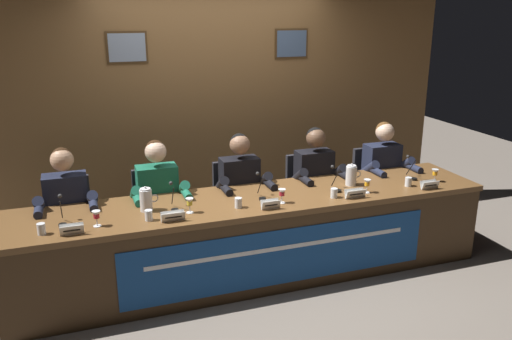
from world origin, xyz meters
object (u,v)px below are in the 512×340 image
object	(u,v)px
chair_far_left	(70,229)
panelist_center	(242,188)
microphone_right	(336,183)
microphone_center	(261,190)
water_cup_center	(238,203)
chair_right	(308,199)
juice_glass_center	(282,193)
panelist_right	(317,179)
water_cup_far_left	(41,230)
water_pitcher_left_side	(146,200)
nameplate_far_left	(72,230)
nameplate_center	(271,204)
water_pitcher_right_side	(351,175)
water_cup_left	(149,216)
microphone_left	(173,201)
chair_left	(157,218)
juice_glass_far_right	(435,173)
water_cup_far_right	(408,182)
microphone_far_right	(412,171)
water_cup_right	(334,194)
nameplate_left	(173,216)
panelist_left	(159,198)
juice_glass_left	(190,203)
chair_center	(236,208)
microphone_far_left	(62,215)
panelist_far_left	(67,208)
nameplate_far_right	(430,185)
panelist_far_right	(385,172)
juice_glass_far_left	(96,216)
juice_glass_right	(367,184)
conference_table	(261,226)

from	to	relation	value
chair_far_left	panelist_center	size ratio (longest dim) A/B	0.73
microphone_right	microphone_center	bearing A→B (deg)	177.22
water_cup_center	chair_right	world-z (taller)	chair_right
juice_glass_center	water_cup_center	xyz separation A→B (m)	(-0.38, 0.02, -0.05)
panelist_right	chair_right	bearing A→B (deg)	90.00
water_cup_far_left	water_pitcher_left_side	world-z (taller)	water_pitcher_left_side
nameplate_far_left	nameplate_center	xyz separation A→B (m)	(1.54, -0.00, 0.00)
chair_far_left	water_pitcher_right_side	world-z (taller)	water_pitcher_right_side
chair_right	water_pitcher_left_side	size ratio (longest dim) A/B	4.20
water_cup_left	microphone_left	xyz separation A→B (m)	(0.23, 0.16, 0.04)
chair_left	juice_glass_far_right	bearing A→B (deg)	-16.48
juice_glass_center	water_cup_far_right	world-z (taller)	juice_glass_center
water_cup_center	microphone_far_right	size ratio (longest dim) A/B	0.39
water_cup_right	nameplate_left	bearing A→B (deg)	-177.54
panelist_left	water_cup_left	world-z (taller)	panelist_left
juice_glass_left	chair_center	bearing A→B (deg)	50.45
water_cup_right	microphone_far_left	bearing A→B (deg)	175.87
water_cup_far_left	water_pitcher_right_side	distance (m)	2.69
water_cup_center	water_cup_far_right	bearing A→B (deg)	0.01
panelist_far_left	chair_left	bearing A→B (deg)	14.29
water_cup_far_left	nameplate_far_right	bearing A→B (deg)	-1.64
panelist_left	juice_glass_far_right	size ratio (longest dim) A/B	9.75
water_cup_left	panelist_far_right	distance (m)	2.58
microphone_right	water_pitcher_left_side	xyz separation A→B (m)	(-1.68, 0.07, 0.02)
panelist_far_left	panelist_left	distance (m)	0.78
juice_glass_far_left	panelist_left	bearing A→B (deg)	46.40
nameplate_left	panelist_far_right	distance (m)	2.44
nameplate_center	panelist_center	bearing A→B (deg)	91.80
panelist_center	microphone_far_right	distance (m)	1.64
juice_glass_center	juice_glass_right	xyz separation A→B (m)	(0.81, -0.01, 0.00)
panelist_far_right	microphone_far_right	distance (m)	0.42
microphone_center	panelist_far_right	size ratio (longest dim) A/B	0.18
microphone_far_right	nameplate_center	bearing A→B (deg)	-169.42
water_cup_far_left	panelist_far_right	distance (m)	3.34
water_cup_far_left	nameplate_center	xyz separation A→B (m)	(1.75, -0.08, 0.00)
microphone_center	microphone_right	bearing A→B (deg)	-2.78
juice_glass_far_left	microphone_right	distance (m)	2.08
panelist_right	water_pitcher_left_side	size ratio (longest dim) A/B	5.75
panelist_far_left	nameplate_left	xyz separation A→B (m)	(0.78, -0.68, 0.08)
conference_table	water_cup_far_right	xyz separation A→B (m)	(1.43, -0.06, 0.26)
water_cup_center	water_cup_far_left	bearing A→B (deg)	-178.62
juice_glass_far_right	water_cup_center	bearing A→B (deg)	-179.19
panelist_far_left	microphone_center	distance (m)	1.65
water_cup_left	water_cup_center	distance (m)	0.74
juice_glass_far_left	microphone_far_left	xyz separation A→B (m)	(-0.25, 0.13, -0.01)
water_cup_far_left	panelist_left	bearing A→B (deg)	32.69
nameplate_far_left	water_cup_right	bearing A→B (deg)	1.77
conference_table	nameplate_left	size ratio (longest dim) A/B	22.75
conference_table	juice_glass_far_right	distance (m)	1.76
water_cup_far_left	nameplate_left	bearing A→B (deg)	-4.35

